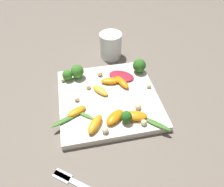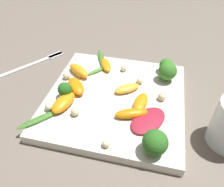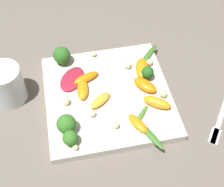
% 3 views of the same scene
% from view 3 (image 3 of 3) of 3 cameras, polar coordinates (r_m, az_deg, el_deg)
% --- Properties ---
extents(ground_plane, '(2.40, 2.40, 0.00)m').
position_cam_3_polar(ground_plane, '(0.75, -0.76, -1.00)').
color(ground_plane, '#6B6056').
extents(plate, '(0.29, 0.29, 0.02)m').
position_cam_3_polar(plate, '(0.74, -0.77, -0.52)').
color(plate, silver).
rests_on(plate, ground_plane).
extents(drinking_glass, '(0.08, 0.08, 0.09)m').
position_cam_3_polar(drinking_glass, '(0.76, -18.75, 1.54)').
color(drinking_glass, white).
rests_on(drinking_glass, ground_plane).
extents(fork, '(0.13, 0.16, 0.01)m').
position_cam_3_polar(fork, '(0.76, 19.25, -4.23)').
color(fork, silver).
rests_on(fork, ground_plane).
extents(radicchio_leaf_0, '(0.09, 0.10, 0.01)m').
position_cam_3_polar(radicchio_leaf_0, '(0.76, -7.30, 2.66)').
color(radicchio_leaf_0, maroon).
rests_on(radicchio_leaf_0, plate).
extents(orange_segment_0, '(0.07, 0.06, 0.02)m').
position_cam_3_polar(orange_segment_0, '(0.71, 8.23, -1.63)').
color(orange_segment_0, orange).
rests_on(orange_segment_0, plate).
extents(orange_segment_1, '(0.07, 0.04, 0.02)m').
position_cam_3_polar(orange_segment_1, '(0.76, -4.76, 2.88)').
color(orange_segment_1, orange).
rests_on(orange_segment_1, plate).
extents(orange_segment_2, '(0.05, 0.07, 0.02)m').
position_cam_3_polar(orange_segment_2, '(0.78, 5.49, 4.67)').
color(orange_segment_2, orange).
rests_on(orange_segment_2, plate).
extents(orange_segment_3, '(0.04, 0.06, 0.02)m').
position_cam_3_polar(orange_segment_3, '(0.73, -5.39, 0.76)').
color(orange_segment_3, orange).
rests_on(orange_segment_3, plate).
extents(orange_segment_4, '(0.06, 0.07, 0.02)m').
position_cam_3_polar(orange_segment_4, '(0.74, 6.07, 1.52)').
color(orange_segment_4, orange).
rests_on(orange_segment_4, plate).
extents(orange_segment_5, '(0.06, 0.05, 0.01)m').
position_cam_3_polar(orange_segment_5, '(0.71, -2.16, -1.25)').
color(orange_segment_5, '#FCAD33').
rests_on(orange_segment_5, plate).
extents(orange_segment_6, '(0.05, 0.06, 0.01)m').
position_cam_3_polar(orange_segment_6, '(0.68, 4.72, -5.47)').
color(orange_segment_6, orange).
rests_on(orange_segment_6, plate).
extents(broccoli_floret_0, '(0.04, 0.04, 0.05)m').
position_cam_3_polar(broccoli_floret_0, '(0.66, -8.36, -5.55)').
color(broccoli_floret_0, '#7A9E51').
rests_on(broccoli_floret_0, plate).
extents(broccoli_floret_1, '(0.03, 0.03, 0.04)m').
position_cam_3_polar(broccoli_floret_1, '(0.75, 6.53, 3.82)').
color(broccoli_floret_1, '#7A9E51').
rests_on(broccoli_floret_1, plate).
extents(broccoli_floret_2, '(0.03, 0.03, 0.04)m').
position_cam_3_polar(broccoli_floret_2, '(0.65, -7.63, -8.09)').
color(broccoli_floret_2, '#84AD5B').
rests_on(broccoli_floret_2, plate).
extents(broccoli_floret_3, '(0.04, 0.04, 0.05)m').
position_cam_3_polar(broccoli_floret_3, '(0.79, -9.15, 6.87)').
color(broccoli_floret_3, '#84AD5B').
rests_on(broccoli_floret_3, plate).
extents(arugula_sprig_0, '(0.07, 0.07, 0.01)m').
position_cam_3_polar(arugula_sprig_0, '(0.82, 6.72, 7.09)').
color(arugula_sprig_0, '#3D7528').
rests_on(arugula_sprig_0, plate).
extents(arugula_sprig_1, '(0.05, 0.05, 0.01)m').
position_cam_3_polar(arugula_sprig_1, '(0.70, 5.40, -3.96)').
color(arugula_sprig_1, '#47842D').
rests_on(arugula_sprig_1, plate).
extents(arugula_sprig_2, '(0.05, 0.09, 0.01)m').
position_cam_3_polar(arugula_sprig_2, '(0.67, 6.76, -7.26)').
color(arugula_sprig_2, '#3D7528').
rests_on(arugula_sprig_2, plate).
extents(macadamia_nut_0, '(0.01, 0.01, 0.01)m').
position_cam_3_polar(macadamia_nut_0, '(0.81, -3.37, 7.23)').
color(macadamia_nut_0, beige).
rests_on(macadamia_nut_0, plate).
extents(macadamia_nut_1, '(0.02, 0.02, 0.02)m').
position_cam_3_polar(macadamia_nut_1, '(0.78, 2.93, 5.21)').
color(macadamia_nut_1, beige).
rests_on(macadamia_nut_1, plate).
extents(macadamia_nut_2, '(0.01, 0.01, 0.01)m').
position_cam_3_polar(macadamia_nut_2, '(0.67, 0.42, -5.88)').
color(macadamia_nut_2, beige).
rests_on(macadamia_nut_2, plate).
extents(macadamia_nut_3, '(0.02, 0.02, 0.02)m').
position_cam_3_polar(macadamia_nut_3, '(0.73, 9.39, -0.06)').
color(macadamia_nut_3, beige).
rests_on(macadamia_nut_3, plate).
extents(macadamia_nut_4, '(0.02, 0.02, 0.02)m').
position_cam_3_polar(macadamia_nut_4, '(0.72, -8.35, -1.47)').
color(macadamia_nut_4, beige).
rests_on(macadamia_nut_4, plate).
extents(macadamia_nut_5, '(0.01, 0.01, 0.01)m').
position_cam_3_polar(macadamia_nut_5, '(0.65, -6.73, -9.81)').
color(macadamia_nut_5, beige).
rests_on(macadamia_nut_5, plate).
extents(macadamia_nut_6, '(0.02, 0.02, 0.02)m').
position_cam_3_polar(macadamia_nut_6, '(0.69, -3.62, -3.71)').
color(macadamia_nut_6, beige).
rests_on(macadamia_nut_6, plate).
extents(macadamia_nut_7, '(0.02, 0.02, 0.02)m').
position_cam_3_polar(macadamia_nut_7, '(0.79, 6.89, 5.70)').
color(macadamia_nut_7, beige).
rests_on(macadamia_nut_7, plate).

